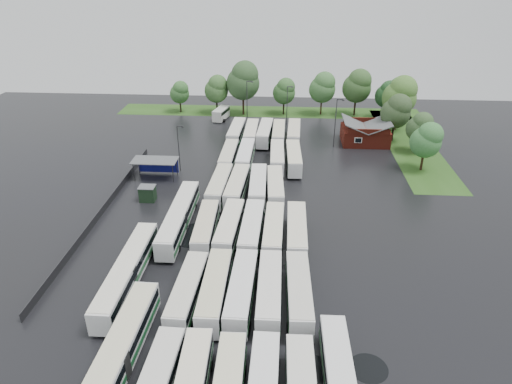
{
  "coord_description": "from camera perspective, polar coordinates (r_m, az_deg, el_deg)",
  "views": [
    {
      "loc": [
        6.39,
        -53.8,
        35.85
      ],
      "look_at": [
        2.0,
        12.0,
        2.5
      ],
      "focal_mm": 32.0,
      "sensor_mm": 36.0,
      "label": 1
    }
  ],
  "objects": [
    {
      "name": "tree_north_1",
      "position": [
        121.26,
        -4.92,
        12.75
      ],
      "size": [
        6.16,
        6.16,
        10.2
      ],
      "color": "black",
      "rests_on": "ground"
    },
    {
      "name": "bus_r4c0",
      "position": [
        89.32,
        -3.43,
        4.42
      ],
      "size": [
        2.75,
        12.31,
        3.42
      ],
      "rotation": [
        0.0,
        0.0,
        -0.01
      ],
      "color": "silver",
      "rests_on": "ground"
    },
    {
      "name": "bus_r1c2",
      "position": [
        53.83,
        -1.81,
        -12.22
      ],
      "size": [
        2.99,
        12.8,
        3.55
      ],
      "rotation": [
        0.0,
        0.0,
        -0.02
      ],
      "color": "silver",
      "rests_on": "ground"
    },
    {
      "name": "tree_north_5",
      "position": [
        121.49,
        12.6,
        12.85
      ],
      "size": [
        7.31,
        7.31,
        12.11
      ],
      "color": "black",
      "rests_on": "ground"
    },
    {
      "name": "artic_bus_west_b",
      "position": [
        68.78,
        -9.6,
        -3.13
      ],
      "size": [
        2.72,
        18.89,
        3.51
      ],
      "rotation": [
        0.0,
        0.0,
        -0.0
      ],
      "color": "silver",
      "rests_on": "ground"
    },
    {
      "name": "wash_shed",
      "position": [
        85.94,
        -12.45,
        3.69
      ],
      "size": [
        8.2,
        4.2,
        3.58
      ],
      "color": "#2D2D30",
      "rests_on": "ground"
    },
    {
      "name": "minibus",
      "position": [
        117.3,
        -4.38,
        9.77
      ],
      "size": [
        3.83,
        6.99,
        2.89
      ],
      "rotation": [
        0.0,
        0.0,
        -0.22
      ],
      "color": "silver",
      "rests_on": "ground"
    },
    {
      "name": "grass_strip_east",
      "position": [
        106.68,
        18.67,
        5.75
      ],
      "size": [
        10.0,
        50.0,
        0.01
      ],
      "primitive_type": "cube",
      "color": "#274E16",
      "rests_on": "ground"
    },
    {
      "name": "tree_north_4",
      "position": [
        120.83,
        8.37,
        12.84
      ],
      "size": [
        6.77,
        6.77,
        11.21
      ],
      "color": "#321F11",
      "rests_on": "ground"
    },
    {
      "name": "brick_building",
      "position": [
        103.88,
        13.46,
        6.98
      ],
      "size": [
        10.07,
        8.6,
        5.39
      ],
      "color": "maroon",
      "rests_on": "ground"
    },
    {
      "name": "bus_r2c2",
      "position": [
        64.82,
        -0.53,
        -4.7
      ],
      "size": [
        3.01,
        12.86,
        3.56
      ],
      "rotation": [
        0.0,
        0.0,
        -0.02
      ],
      "color": "silver",
      "rests_on": "ground"
    },
    {
      "name": "bus_r5c4",
      "position": [
        101.88,
        4.75,
        7.29
      ],
      "size": [
        3.06,
        12.75,
        3.53
      ],
      "rotation": [
        0.0,
        0.0,
        -0.03
      ],
      "color": "silver",
      "rests_on": "ground"
    },
    {
      "name": "lamp_post_ne",
      "position": [
        98.87,
        9.99,
        8.91
      ],
      "size": [
        1.62,
        0.32,
        10.53
      ],
      "color": "#2D2D30",
      "rests_on": "ground"
    },
    {
      "name": "ground",
      "position": [
        64.97,
        -2.48,
        -6.7
      ],
      "size": [
        160.0,
        160.0,
        0.0
      ],
      "primitive_type": "plane",
      "color": "black",
      "rests_on": "ground"
    },
    {
      "name": "west_fence",
      "position": [
        76.68,
        -18.58,
        -2.07
      ],
      "size": [
        0.1,
        50.0,
        1.2
      ],
      "primitive_type": "cube",
      "color": "#2D2D30",
      "rests_on": "ground"
    },
    {
      "name": "bus_r4c3",
      "position": [
        89.01,
        2.66,
        4.37
      ],
      "size": [
        2.92,
        12.4,
        3.43
      ],
      "rotation": [
        0.0,
        0.0,
        0.02
      ],
      "color": "silver",
      "rests_on": "ground"
    },
    {
      "name": "artic_bus_west_c",
      "position": [
        58.8,
        -15.78,
        -9.59
      ],
      "size": [
        2.72,
        18.77,
        3.48
      ],
      "rotation": [
        0.0,
        0.0,
        -0.0
      ],
      "color": "silver",
      "rests_on": "ground"
    },
    {
      "name": "puddle_4",
      "position": [
        49.5,
        13.87,
        -20.61
      ],
      "size": [
        3.91,
        3.91,
        0.01
      ],
      "primitive_type": "cylinder",
      "color": "black",
      "rests_on": "ground"
    },
    {
      "name": "bus_r3c3",
      "position": [
        76.74,
        2.42,
        0.54
      ],
      "size": [
        3.25,
        12.5,
        3.45
      ],
      "rotation": [
        0.0,
        0.0,
        0.05
      ],
      "color": "silver",
      "rests_on": "ground"
    },
    {
      "name": "lamp_post_back_e",
      "position": [
        112.2,
        3.98,
        11.08
      ],
      "size": [
        1.47,
        0.29,
        9.52
      ],
      "color": "#2D2D30",
      "rests_on": "ground"
    },
    {
      "name": "bus_r4c4",
      "position": [
        88.73,
        4.73,
        4.25
      ],
      "size": [
        3.11,
        12.69,
        3.51
      ],
      "rotation": [
        0.0,
        0.0,
        0.04
      ],
      "color": "silver",
      "rests_on": "ground"
    },
    {
      "name": "bus_r5c3",
      "position": [
        101.59,
        2.84,
        7.26
      ],
      "size": [
        2.72,
        12.36,
        3.44
      ],
      "rotation": [
        0.0,
        0.0,
        -0.01
      ],
      "color": "silver",
      "rests_on": "ground"
    },
    {
      "name": "bus_r2c3",
      "position": [
        64.55,
        2.2,
        -4.93
      ],
      "size": [
        2.81,
        12.42,
        3.45
      ],
      "rotation": [
        0.0,
        0.0,
        -0.01
      ],
      "color": "silver",
      "rests_on": "ground"
    },
    {
      "name": "bus_r2c0",
      "position": [
        65.69,
        -6.3,
        -4.51
      ],
      "size": [
        2.96,
        12.25,
        3.39
      ],
      "rotation": [
        0.0,
        0.0,
        0.03
      ],
      "color": "silver",
      "rests_on": "ground"
    },
    {
      "name": "puddle_1",
      "position": [
        48.54,
        7.3,
        -21.07
      ],
      "size": [
        3.56,
        3.56,
        0.01
      ],
      "primitive_type": "cylinder",
      "color": "black",
      "rests_on": "ground"
    },
    {
      "name": "tree_north_3",
      "position": [
        120.33,
        3.6,
        12.5
      ],
      "size": [
        5.8,
        5.8,
        9.61
      ],
      "color": "black",
      "rests_on": "ground"
    },
    {
      "name": "grass_strip_north",
      "position": [
        123.98,
        1.65,
        10.01
      ],
      "size": [
        80.0,
        10.0,
        0.01
      ],
      "primitive_type": "cube",
      "color": "#274E16",
      "rests_on": "ground"
    },
    {
      "name": "bus_r4c1",
      "position": [
        89.2,
        -1.32,
        4.47
      ],
      "size": [
        2.85,
        12.67,
        3.52
      ],
      "rotation": [
        0.0,
        0.0,
        -0.01
      ],
      "color": "silver",
      "rests_on": "ground"
    },
    {
      "name": "bus_r5c1",
      "position": [
        101.75,
        -0.61,
        7.33
      ],
      "size": [
        2.69,
        12.4,
        3.45
      ],
      "rotation": [
        0.0,
        0.0,
        -0.0
      ],
      "color": "silver",
      "rests_on": "ground"
    },
    {
      "name": "tree_north_0",
      "position": [
        123.83,
        -9.49,
        12.22
      ],
      "size": [
        5.06,
        5.05,
        8.37
      ],
      "color": "black",
      "rests_on": "ground"
    },
    {
      "name": "lamp_post_back_w",
      "position": [
        112.17,
        -1.06,
        11.49
      ],
      "size": [
        1.64,
        0.32,
        10.68
      ],
      "color": "#2D2D30",
      "rests_on": "ground"
    },
    {
      "name": "bus_r1c3",
      "position": [
        53.74,
        1.68,
        -12.32
      ],
      "size": [
        2.78,
        12.66,
        3.52
      ],
      "rotation": [
        0.0,
        0.0,
        0.01
      ],
      "color": "silver",
      "rests_on": "ground"
    },
    {
      "name": "tree_east_2",
      "position": [
        105.13,
        17.19,
        9.65
      ],
      "size": [
        6.48,
        6.48,
        10.73
      ],
      "color": "black",
      "rests_on": "ground"
    },
    {
      "name": "tree_east_4",
      "position": [
        119.98,
        17.26,
        11.79
      ],
      "size": [
        6.68,
        6.68,
        11.07
      ],
      "color": "#372618",
      "rests_on": "ground"
    },
    {
      "name": "tree_north_6",
      "position": [
        121.35,
        16.13,
        11.67
      ],
      "size": [
        5.86,
        5.86,
        9.7
      ],
      "color": "#302415",
      "rests_on": "ground"
    },
    {
      "name": "bus_r1c1",
      "position": [
        54.09,
        -5.16,
        -12.11
      ],
      "size": [
        2.79,
        12.76,
        3.55
      ],
      "rotation": [
        0.0,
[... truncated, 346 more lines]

